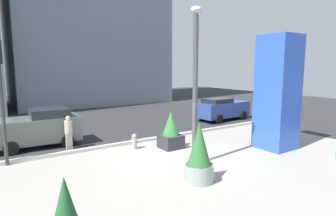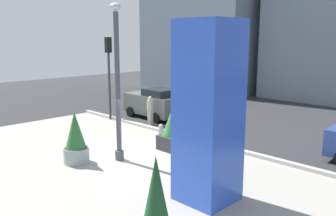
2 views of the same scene
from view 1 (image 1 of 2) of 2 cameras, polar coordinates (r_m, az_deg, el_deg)
ground_plane at (r=15.77m, az=-6.67°, el=-6.14°), size 60.00×60.00×0.00m
plaza_pavement at (r=11.00m, az=8.04°, el=-12.64°), size 18.00×10.00×0.02m
curb_strip at (r=15.00m, az=-5.14°, el=-6.56°), size 18.00×0.24×0.16m
lamp_post at (r=11.03m, az=5.49°, el=3.50°), size 0.44×0.44×6.17m
art_pillar_blue at (r=14.36m, az=21.25°, el=2.86°), size 1.56×1.56×5.39m
potted_plant_near_right at (r=13.66m, az=0.56°, el=-4.78°), size 1.00×1.00×1.81m
potted_plant_mid_plaza at (r=9.78m, az=6.31°, el=-9.61°), size 1.00×1.00×2.07m
fire_hydrant at (r=13.71m, az=-6.81°, el=-6.76°), size 0.36×0.26×0.75m
traffic_light_corner at (r=12.68m, az=-30.79°, el=4.40°), size 0.28×0.42×4.93m
car_curb_east at (r=15.34m, az=-24.65°, el=-3.67°), size 4.00×2.18×1.87m
car_far_lane at (r=21.33m, az=10.92°, el=-0.11°), size 4.26×2.09×1.65m
pedestrian_crossing at (r=14.23m, az=-19.44°, el=-4.40°), size 0.38×0.38×1.63m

